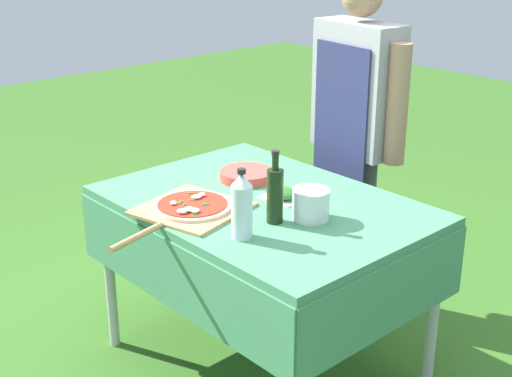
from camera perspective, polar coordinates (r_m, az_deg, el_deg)
ground_plane at (r=3.22m, az=0.57°, el=-13.89°), size 12.00×12.00×0.00m
prep_table at (r=2.88m, az=0.62°, el=-2.58°), size 1.29×0.92×0.77m
person_cook at (r=3.37m, az=7.96°, el=5.41°), size 0.60×0.24×1.60m
pizza_on_peel at (r=2.75m, az=-5.29°, el=-1.58°), size 0.44×0.66×0.05m
oil_bottle at (r=2.61m, az=1.53°, el=-0.46°), size 0.06×0.06×0.28m
water_bottle at (r=2.48m, az=-1.15°, el=-1.38°), size 0.08×0.08×0.26m
herb_container at (r=2.86m, az=2.01°, el=-0.40°), size 0.17×0.13×0.05m
mixing_tub at (r=2.67m, az=4.41°, el=-1.28°), size 0.14×0.14×0.12m
plate_stack at (r=3.07m, az=-0.74°, el=1.10°), size 0.24×0.24×0.04m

